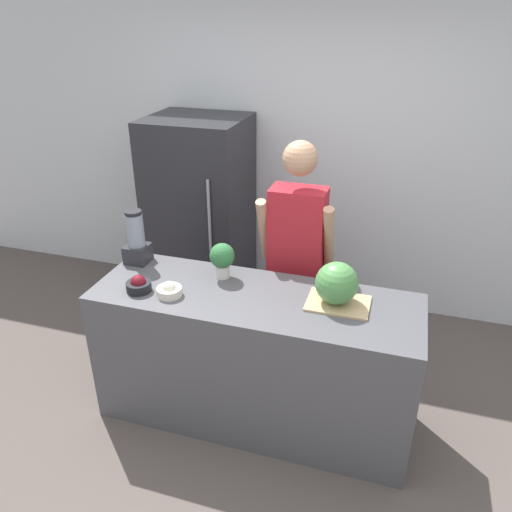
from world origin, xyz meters
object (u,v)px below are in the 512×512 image
Objects in this scene: watermelon at (337,283)px; potted_plant at (222,258)px; refrigerator at (201,216)px; bowl_cherries at (139,285)px; blender at (136,240)px; person at (296,260)px; bowl_cream at (169,290)px.

watermelon reaches higher than potted_plant.
watermelon is at bearing -8.35° from potted_plant.
bowl_cherries is (0.19, -1.40, 0.12)m from refrigerator.
person is at bearing 20.44° from blender.
watermelon is 1.63× the size of bowl_cream.
potted_plant is at bearing 53.78° from bowl_cream.
person reaches higher than bowl_cream.
potted_plant is (0.42, 0.31, 0.09)m from bowl_cherries.
bowl_cherries is (-1.15, -0.20, -0.10)m from watermelon.
bowl_cream is 0.39m from potted_plant.
person is 11.43× the size of bowl_cream.
person is at bearing -34.46° from refrigerator.
watermelon is (1.35, -1.20, 0.22)m from refrigerator.
bowl_cherries is 0.20m from bowl_cream.
blender is at bearing -89.96° from refrigerator.
refrigerator is 11.07× the size of bowl_cherries.
refrigerator is at bearing 97.92° from bowl_cherries.
person reaches higher than potted_plant.
refrigerator is at bearing 90.04° from blender.
bowl_cherries reaches higher than bowl_cream.
refrigerator is 1.08m from blender.
blender is (-0.19, 0.34, 0.12)m from bowl_cherries.
person is 1.08m from blender.
bowl_cream is (-0.95, -0.20, -0.10)m from watermelon.
refrigerator is 7.29× the size of potted_plant.
watermelon is (0.35, -0.51, 0.16)m from person.
person is 11.38× the size of bowl_cherries.
potted_plant is at bearing -133.34° from person.
bowl_cherries is 0.53m from potted_plant.
refrigerator is at bearing 138.36° from watermelon.
person is at bearing 46.66° from potted_plant.
watermelon is at bearing -55.78° from person.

